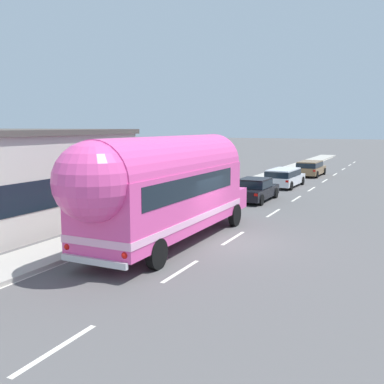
{
  "coord_description": "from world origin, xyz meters",
  "views": [
    {
      "loc": [
        6.22,
        -15.95,
        4.49
      ],
      "look_at": [
        -2.12,
        1.31,
        1.68
      ],
      "focal_mm": 42.19,
      "sensor_mm": 36.0,
      "label": 1
    }
  ],
  "objects_px": {
    "painted_bus": "(163,186)",
    "car_second": "(284,176)",
    "car_third": "(310,167)",
    "car_lead": "(255,189)"
  },
  "relations": [
    {
      "from": "painted_bus",
      "to": "car_lead",
      "type": "relative_size",
      "value": 2.6
    },
    {
      "from": "car_second",
      "to": "car_third",
      "type": "xyz_separation_m",
      "value": [
        0.26,
        8.37,
        -0.01
      ]
    },
    {
      "from": "painted_bus",
      "to": "car_lead",
      "type": "distance_m",
      "value": 11.65
    },
    {
      "from": "painted_bus",
      "to": "car_second",
      "type": "height_order",
      "value": "painted_bus"
    },
    {
      "from": "painted_bus",
      "to": "car_third",
      "type": "height_order",
      "value": "painted_bus"
    },
    {
      "from": "car_second",
      "to": "car_third",
      "type": "relative_size",
      "value": 1.01
    },
    {
      "from": "car_third",
      "to": "painted_bus",
      "type": "bearing_deg",
      "value": -90.24
    },
    {
      "from": "car_second",
      "to": "car_third",
      "type": "bearing_deg",
      "value": 88.19
    },
    {
      "from": "painted_bus",
      "to": "car_lead",
      "type": "height_order",
      "value": "painted_bus"
    },
    {
      "from": "painted_bus",
      "to": "car_lead",
      "type": "xyz_separation_m",
      "value": [
        -0.18,
        11.54,
        -1.57
      ]
    }
  ]
}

